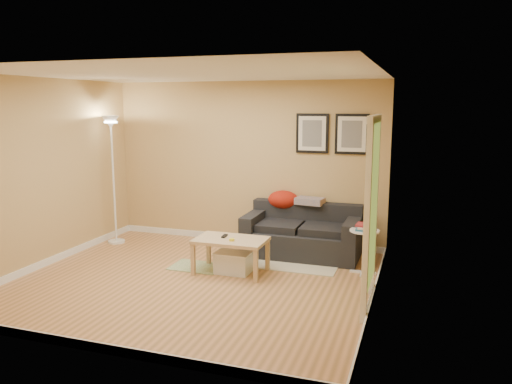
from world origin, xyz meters
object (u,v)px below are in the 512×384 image
storage_bin (233,262)px  floor_lamp (114,184)px  sofa (302,231)px  side_table (364,252)px  coffee_table (231,256)px  book_stack (364,227)px

storage_bin → floor_lamp: 2.62m
sofa → side_table: sofa is taller
storage_bin → floor_lamp: floor_lamp is taller
coffee_table → floor_lamp: 2.57m
sofa → book_stack: bearing=-28.8°
storage_bin → book_stack: size_ratio=1.87×
coffee_table → storage_bin: size_ratio=2.00×
book_stack → floor_lamp: 4.03m
coffee_table → book_stack: 1.81m
floor_lamp → sofa: bearing=5.3°
side_table → floor_lamp: (-4.02, 0.25, 0.68)m
side_table → floor_lamp: floor_lamp is taller
storage_bin → floor_lamp: bearing=161.6°
storage_bin → book_stack: (1.65, 0.54, 0.49)m
sofa → floor_lamp: size_ratio=0.82×
sofa → side_table: 1.11m
storage_bin → side_table: 1.75m
side_table → floor_lamp: size_ratio=0.29×
sofa → side_table: bearing=-29.0°
sofa → floor_lamp: 3.12m
sofa → coffee_table: (-0.72, -1.09, -0.14)m
sofa → book_stack: (0.96, -0.53, 0.26)m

